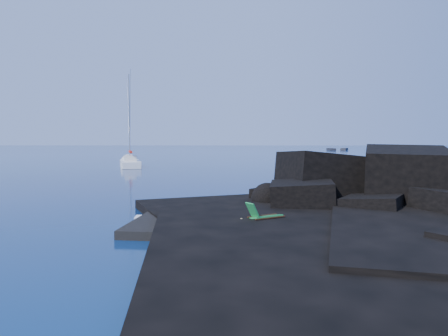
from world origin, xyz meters
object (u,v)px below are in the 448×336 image
object	(u,v)px
sailboat	(130,167)
distant_boat_a	(331,150)
sunbather	(231,222)
distant_boat_b	(344,150)
marker_cone	(280,207)
deck_chair	(266,212)

from	to	relation	value
sailboat	distant_boat_a	size ratio (longest dim) A/B	2.45
sailboat	sunbather	distance (m)	42.94
sailboat	distant_boat_b	distance (m)	91.67
sunbather	marker_cone	bearing A→B (deg)	28.36
deck_chair	distant_boat_a	xyz separation A→B (m)	(30.02, 116.55, -0.88)
distant_boat_a	sunbather	bearing A→B (deg)	-107.87
marker_cone	distant_boat_a	size ratio (longest dim) A/B	0.12
sunbather	distant_boat_b	size ratio (longest dim) A/B	0.36
deck_chair	marker_cone	world-z (taller)	deck_chair
sunbather	distant_boat_b	bearing A→B (deg)	49.93
sunbather	deck_chair	bearing A→B (deg)	-9.20
marker_cone	distant_boat_a	world-z (taller)	marker_cone
deck_chair	sunbather	distance (m)	1.55
deck_chair	sunbather	bearing A→B (deg)	162.53
deck_chair	distant_boat_b	bearing A→B (deg)	42.25
sailboat	distant_boat_a	xyz separation A→B (m)	(44.78, 76.10, 0.00)
sailboat	sunbather	bearing A→B (deg)	-87.37
deck_chair	distant_boat_a	size ratio (longest dim) A/B	0.30
marker_cone	sunbather	bearing A→B (deg)	-128.43
marker_cone	distant_boat_b	xyz separation A→B (m)	(33.50, 115.26, -0.65)
distant_boat_b	sunbather	bearing A→B (deg)	-82.76
marker_cone	distant_boat_b	size ratio (longest dim) A/B	0.12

